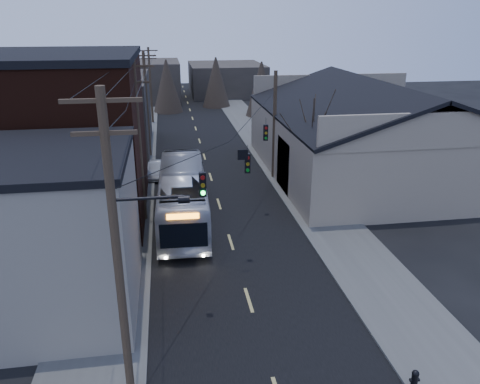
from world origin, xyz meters
The scene contains 14 objects.
road_surface centered at (0.00, 30.00, 0.01)m, with size 9.00×110.00×0.02m, color black.
sidewalk_left centered at (-6.50, 30.00, 0.06)m, with size 4.00×110.00×0.12m, color #474744.
sidewalk_right centered at (6.50, 30.00, 0.06)m, with size 4.00×110.00×0.12m, color #474744.
building_clapboard centered at (-9.00, 9.00, 3.50)m, with size 8.00×8.00×7.00m, color slate.
building_brick centered at (-10.00, 20.00, 5.00)m, with size 10.00×12.00×10.00m, color black.
building_left_far centered at (-9.50, 36.00, 3.50)m, with size 9.00×14.00×7.00m, color #322D28.
warehouse centered at (13.00, 25.00, 2.70)m, with size 16.16×20.60×7.73m.
building_far_left centered at (-6.00, 65.00, 3.00)m, with size 10.00×12.00×6.00m, color #322D28.
building_far_right centered at (7.00, 70.00, 2.50)m, with size 12.00×14.00×5.00m, color #322D28.
bare_tree centered at (6.50, 20.00, 3.60)m, with size 0.40×0.40×7.20m, color black.
utility_lines centered at (-3.11, 24.14, 4.95)m, with size 11.24×45.28×10.50m.
bus centered at (-2.55, 17.66, 1.69)m, with size 2.84×12.14×3.38m, color #B6B9C3.
parked_car centered at (-4.30, 26.75, 0.63)m, with size 1.33×3.81×1.26m, color #989B9F.
fire_hydrant centered at (4.70, 1.63, 0.52)m, with size 0.35×0.25×0.74m.
Camera 1 is at (-3.27, -10.13, 12.20)m, focal length 35.00 mm.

